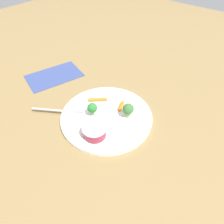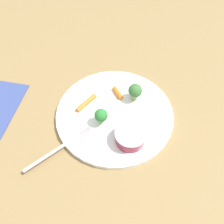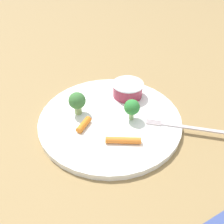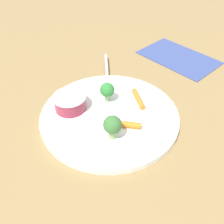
# 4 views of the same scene
# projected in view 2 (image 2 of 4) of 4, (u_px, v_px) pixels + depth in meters

# --- Properties ---
(ground_plane) EXTENTS (2.40, 2.40, 0.00)m
(ground_plane) POSITION_uv_depth(u_px,v_px,m) (115.00, 116.00, 0.57)
(ground_plane) COLOR olive
(plate) EXTENTS (0.27, 0.27, 0.01)m
(plate) POSITION_uv_depth(u_px,v_px,m) (115.00, 114.00, 0.56)
(plate) COLOR white
(plate) RESTS_ON ground_plane
(sauce_cup) EXTENTS (0.07, 0.07, 0.03)m
(sauce_cup) POSITION_uv_depth(u_px,v_px,m) (130.00, 137.00, 0.50)
(sauce_cup) COLOR maroon
(sauce_cup) RESTS_ON plate
(broccoli_floret_0) EXTENTS (0.03, 0.03, 0.04)m
(broccoli_floret_0) POSITION_uv_depth(u_px,v_px,m) (101.00, 116.00, 0.52)
(broccoli_floret_0) COLOR #84AE6B
(broccoli_floret_0) RESTS_ON plate
(broccoli_floret_1) EXTENTS (0.03, 0.03, 0.05)m
(broccoli_floret_1) POSITION_uv_depth(u_px,v_px,m) (135.00, 91.00, 0.56)
(broccoli_floret_1) COLOR #8EAA65
(broccoli_floret_1) RESTS_ON plate
(carrot_stick_0) EXTENTS (0.05, 0.05, 0.01)m
(carrot_stick_0) POSITION_uv_depth(u_px,v_px,m) (86.00, 103.00, 0.57)
(carrot_stick_0) COLOR orange
(carrot_stick_0) RESTS_ON plate
(carrot_stick_1) EXTENTS (0.04, 0.02, 0.01)m
(carrot_stick_1) POSITION_uv_depth(u_px,v_px,m) (118.00, 93.00, 0.59)
(carrot_stick_1) COLOR orange
(carrot_stick_1) RESTS_ON plate
(fork) EXTENTS (0.10, 0.14, 0.00)m
(fork) POSITION_uv_depth(u_px,v_px,m) (60.00, 148.00, 0.50)
(fork) COLOR beige
(fork) RESTS_ON plate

